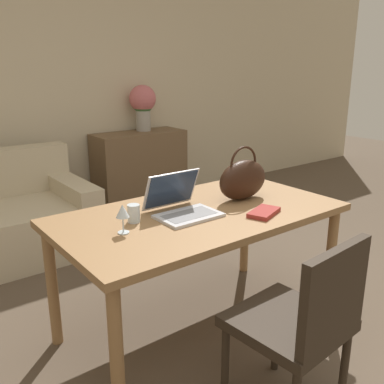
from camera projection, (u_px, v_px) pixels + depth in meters
The scene contains 11 objects.
ground_plane at pixel (281, 372), 2.18m from camera, with size 14.00×14.00×0.00m, color brown.
wall_back at pixel (48, 82), 4.08m from camera, with size 10.00×0.06×2.70m.
dining_table at pixel (199, 224), 2.37m from camera, with size 1.57×0.86×0.73m.
chair at pixel (302, 320), 1.77m from camera, with size 0.47×0.47×0.86m.
sideboard at pixel (140, 170), 4.64m from camera, with size 0.99×0.40×0.82m.
laptop at pixel (180, 203), 2.30m from camera, with size 0.33×0.32×0.22m.
drinking_glass at pixel (134, 213), 2.18m from camera, with size 0.06×0.06×0.09m.
wine_glass at pixel (123, 213), 2.02m from camera, with size 0.07×0.07×0.14m.
handbag at pixel (243, 179), 2.53m from camera, with size 0.35×0.15×0.32m.
flower_vase at pixel (143, 103), 4.54m from camera, with size 0.28×0.28×0.48m.
book at pixel (264, 212), 2.30m from camera, with size 0.23×0.18×0.02m.
Camera 1 is at (-1.47, -1.17, 1.50)m, focal length 40.00 mm.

